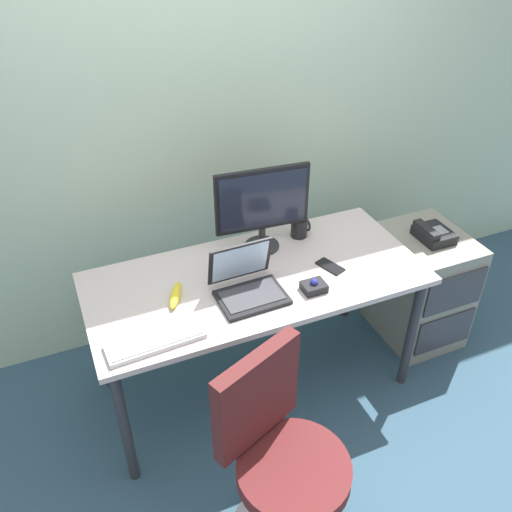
# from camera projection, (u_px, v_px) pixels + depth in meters

# --- Properties ---
(ground_plane) EXTENTS (8.00, 8.00, 0.00)m
(ground_plane) POSITION_uv_depth(u_px,v_px,m) (256.00, 382.00, 3.08)
(ground_plane) COLOR #335266
(back_wall) EXTENTS (6.00, 0.10, 2.80)m
(back_wall) POSITION_uv_depth(u_px,v_px,m) (201.00, 98.00, 2.81)
(back_wall) COLOR #B4CDAF
(back_wall) RESTS_ON ground
(desk) EXTENTS (1.64, 0.74, 0.75)m
(desk) POSITION_uv_depth(u_px,v_px,m) (256.00, 289.00, 2.69)
(desk) COLOR beige
(desk) RESTS_ON ground
(file_cabinet) EXTENTS (0.42, 0.53, 0.69)m
(file_cabinet) POSITION_uv_depth(u_px,v_px,m) (421.00, 286.00, 3.23)
(file_cabinet) COLOR gray
(file_cabinet) RESTS_ON ground
(desk_phone) EXTENTS (0.17, 0.20, 0.09)m
(desk_phone) POSITION_uv_depth(u_px,v_px,m) (433.00, 234.00, 2.99)
(desk_phone) COLOR black
(desk_phone) RESTS_ON file_cabinet
(office_chair) EXTENTS (0.53, 0.55, 0.97)m
(office_chair) POSITION_uv_depth(u_px,v_px,m) (282.00, 469.00, 2.13)
(office_chair) COLOR black
(office_chair) RESTS_ON ground
(monitor_main) EXTENTS (0.49, 0.18, 0.45)m
(monitor_main) POSITION_uv_depth(u_px,v_px,m) (262.00, 204.00, 2.71)
(monitor_main) COLOR #262628
(monitor_main) RESTS_ON desk
(keyboard) EXTENTS (0.42, 0.16, 0.03)m
(keyboard) POSITION_uv_depth(u_px,v_px,m) (155.00, 340.00, 2.27)
(keyboard) COLOR silver
(keyboard) RESTS_ON desk
(laptop) EXTENTS (0.32, 0.28, 0.24)m
(laptop) POSITION_uv_depth(u_px,v_px,m) (248.00, 284.00, 2.51)
(laptop) COLOR black
(laptop) RESTS_ON desk
(trackball_mouse) EXTENTS (0.11, 0.09, 0.07)m
(trackball_mouse) POSITION_uv_depth(u_px,v_px,m) (314.00, 286.00, 2.54)
(trackball_mouse) COLOR black
(trackball_mouse) RESTS_ON desk
(coffee_mug) EXTENTS (0.10, 0.09, 0.11)m
(coffee_mug) POSITION_uv_depth(u_px,v_px,m) (300.00, 227.00, 2.91)
(coffee_mug) COLOR black
(coffee_mug) RESTS_ON desk
(cell_phone) EXTENTS (0.11, 0.16, 0.01)m
(cell_phone) POSITION_uv_depth(u_px,v_px,m) (330.00, 266.00, 2.70)
(cell_phone) COLOR black
(cell_phone) RESTS_ON desk
(banana) EXTENTS (0.12, 0.19, 0.04)m
(banana) POSITION_uv_depth(u_px,v_px,m) (175.00, 295.00, 2.50)
(banana) COLOR yellow
(banana) RESTS_ON desk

